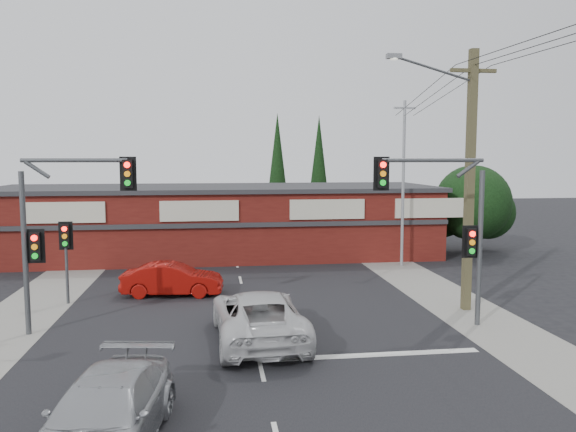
{
  "coord_description": "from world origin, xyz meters",
  "views": [
    {
      "loc": [
        -1.28,
        -17.4,
        5.93
      ],
      "look_at": [
        1.46,
        3.0,
        3.79
      ],
      "focal_mm": 35.0,
      "sensor_mm": 36.0,
      "label": 1
    }
  ],
  "objects": [
    {
      "name": "ground",
      "position": [
        0.0,
        0.0,
        0.0
      ],
      "size": [
        120.0,
        120.0,
        0.0
      ],
      "primitive_type": "plane",
      "color": "black",
      "rests_on": "ground"
    },
    {
      "name": "road_strip",
      "position": [
        0.0,
        5.0,
        0.01
      ],
      "size": [
        14.0,
        70.0,
        0.01
      ],
      "primitive_type": "cube",
      "color": "black",
      "rests_on": "ground"
    },
    {
      "name": "verge_left",
      "position": [
        -8.5,
        5.0,
        0.01
      ],
      "size": [
        3.0,
        70.0,
        0.02
      ],
      "primitive_type": "cube",
      "color": "gray",
      "rests_on": "ground"
    },
    {
      "name": "verge_right",
      "position": [
        8.5,
        5.0,
        0.01
      ],
      "size": [
        3.0,
        70.0,
        0.02
      ],
      "primitive_type": "cube",
      "color": "gray",
      "rests_on": "ground"
    },
    {
      "name": "stop_line",
      "position": [
        3.5,
        -1.5,
        0.01
      ],
      "size": [
        6.5,
        0.35,
        0.01
      ],
      "primitive_type": "cube",
      "color": "silver",
      "rests_on": "ground"
    },
    {
      "name": "white_suv",
      "position": [
        0.13,
        0.36,
        0.82
      ],
      "size": [
        2.99,
        6.03,
        1.64
      ],
      "primitive_type": "imported",
      "rotation": [
        0.0,
        0.0,
        3.19
      ],
      "color": "silver",
      "rests_on": "ground"
    },
    {
      "name": "silver_suv",
      "position": [
        -3.51,
        -6.12,
        0.75
      ],
      "size": [
        2.84,
        5.4,
        1.49
      ],
      "primitive_type": "imported",
      "rotation": [
        0.0,
        0.0,
        -0.15
      ],
      "color": "#AAACAF",
      "rests_on": "ground"
    },
    {
      "name": "red_sedan",
      "position": [
        -3.06,
        6.9,
        0.71
      ],
      "size": [
        4.41,
        1.88,
        1.41
      ],
      "primitive_type": "imported",
      "rotation": [
        0.0,
        0.0,
        1.48
      ],
      "color": "#930E09",
      "rests_on": "ground"
    },
    {
      "name": "lane_dashes",
      "position": [
        0.0,
        7.54,
        0.01
      ],
      "size": [
        0.12,
        52.69,
        0.01
      ],
      "color": "silver",
      "rests_on": "ground"
    },
    {
      "name": "shop_building",
      "position": [
        -0.99,
        16.99,
        2.13
      ],
      "size": [
        27.3,
        8.4,
        4.22
      ],
      "color": "#4E130F",
      "rests_on": "ground"
    },
    {
      "name": "tree_cluster",
      "position": [
        14.69,
        15.44,
        2.9
      ],
      "size": [
        5.9,
        5.1,
        5.5
      ],
      "color": "#2D2116",
      "rests_on": "ground"
    },
    {
      "name": "conifer_near",
      "position": [
        3.5,
        24.0,
        5.48
      ],
      "size": [
        1.8,
        1.8,
        9.25
      ],
      "color": "#2D2116",
      "rests_on": "ground"
    },
    {
      "name": "conifer_far",
      "position": [
        7.0,
        26.0,
        5.48
      ],
      "size": [
        1.8,
        1.8,
        9.25
      ],
      "color": "#2D2116",
      "rests_on": "ground"
    },
    {
      "name": "traffic_mast_left",
      "position": [
        -6.43,
        2.0,
        3.93
      ],
      "size": [
        3.77,
        0.27,
        5.97
      ],
      "color": "#47494C",
      "rests_on": "ground"
    },
    {
      "name": "traffic_mast_right",
      "position": [
        6.86,
        1.0,
        3.95
      ],
      "size": [
        3.96,
        0.27,
        5.97
      ],
      "color": "#47494C",
      "rests_on": "ground"
    },
    {
      "name": "pedestal_signal",
      "position": [
        -7.2,
        6.01,
        2.41
      ],
      "size": [
        0.55,
        0.27,
        3.38
      ],
      "color": "#47494C",
      "rests_on": "ground"
    },
    {
      "name": "utility_pole",
      "position": [
        8.36,
        2.99,
        5.4
      ],
      "size": [
        4.38,
        0.59,
        10.0
      ],
      "color": "brown",
      "rests_on": "ground"
    },
    {
      "name": "steel_pole",
      "position": [
        9.0,
        12.0,
        4.7
      ],
      "size": [
        1.2,
        0.16,
        9.0
      ],
      "color": "gray",
      "rests_on": "ground"
    },
    {
      "name": "power_lines",
      "position": [
        8.47,
        -2.47,
        9.04
      ],
      "size": [
        2.01,
        29.0,
        1.22
      ],
      "color": "black",
      "rests_on": "ground"
    }
  ]
}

